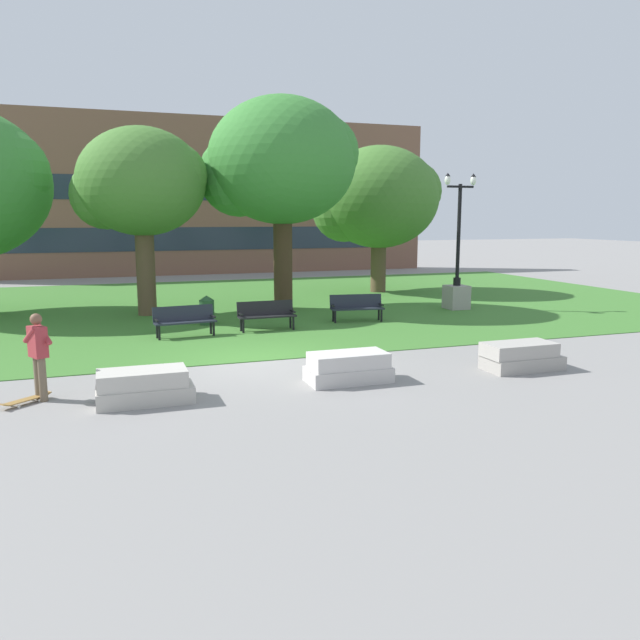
% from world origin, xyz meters
% --- Properties ---
extents(ground_plane, '(140.00, 140.00, 0.00)m').
position_xyz_m(ground_plane, '(0.00, 0.00, 0.00)').
color(ground_plane, gray).
extents(grass_lawn, '(40.00, 20.00, 0.02)m').
position_xyz_m(grass_lawn, '(0.00, 10.00, 0.01)').
color(grass_lawn, '#3D752D').
rests_on(grass_lawn, ground).
extents(concrete_block_center, '(1.80, 0.90, 0.64)m').
position_xyz_m(concrete_block_center, '(-2.88, -2.61, 0.31)').
color(concrete_block_center, '#B2ADA3').
rests_on(concrete_block_center, ground).
extents(concrete_block_left, '(1.80, 0.90, 0.64)m').
position_xyz_m(concrete_block_left, '(1.39, -2.47, 0.31)').
color(concrete_block_left, '#BCB7B2').
rests_on(concrete_block_left, ground).
extents(concrete_block_right, '(1.83, 0.90, 0.64)m').
position_xyz_m(concrete_block_right, '(5.59, -2.78, 0.31)').
color(concrete_block_right, '#9E9991').
rests_on(concrete_block_right, ground).
extents(person_skateboarder, '(0.57, 0.50, 1.71)m').
position_xyz_m(person_skateboarder, '(-4.76, -1.81, 0.97)').
color(person_skateboarder, brown).
rests_on(person_skateboarder, ground).
extents(skateboard, '(0.90, 0.82, 0.14)m').
position_xyz_m(skateboard, '(-5.03, -1.99, 0.09)').
color(skateboard, olive).
rests_on(skateboard, ground).
extents(park_bench_near_left, '(1.84, 0.71, 0.90)m').
position_xyz_m(park_bench_near_left, '(-1.31, 3.84, 0.54)').
color(park_bench_near_left, '#1E232D').
rests_on(park_bench_near_left, grass_lawn).
extents(park_bench_near_right, '(1.86, 0.79, 0.90)m').
position_xyz_m(park_bench_near_right, '(4.55, 4.71, 0.54)').
color(park_bench_near_right, '#1E232D').
rests_on(park_bench_near_right, grass_lawn).
extents(park_bench_far_left, '(1.80, 0.55, 0.90)m').
position_xyz_m(park_bench_far_left, '(1.24, 4.08, 0.54)').
color(park_bench_far_left, black).
rests_on(park_bench_far_left, grass_lawn).
extents(lamp_post_left, '(1.32, 0.80, 5.11)m').
position_xyz_m(lamp_post_left, '(9.28, 6.13, 1.05)').
color(lamp_post_left, gray).
rests_on(lamp_post_left, grass_lawn).
extents(tree_near_left, '(4.66, 4.44, 6.61)m').
position_xyz_m(tree_near_left, '(-2.13, 8.50, 4.66)').
color(tree_near_left, brown).
rests_on(tree_near_left, grass_lawn).
extents(tree_far_right, '(5.80, 5.52, 7.91)m').
position_xyz_m(tree_far_right, '(2.93, 8.37, 5.50)').
color(tree_far_right, '#42301E').
rests_on(tree_far_right, grass_lawn).
extents(tree_near_right, '(5.78, 5.50, 6.74)m').
position_xyz_m(tree_near_right, '(8.67, 12.22, 4.35)').
color(tree_near_right, brown).
rests_on(tree_near_right, grass_lawn).
extents(trash_bin, '(0.49, 0.49, 0.96)m').
position_xyz_m(trash_bin, '(-0.36, 5.71, 0.50)').
color(trash_bin, '#234C28').
rests_on(trash_bin, grass_lawn).
extents(building_facade_distant, '(29.53, 1.03, 9.51)m').
position_xyz_m(building_facade_distant, '(2.29, 24.50, 4.75)').
color(building_facade_distant, brown).
rests_on(building_facade_distant, ground).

